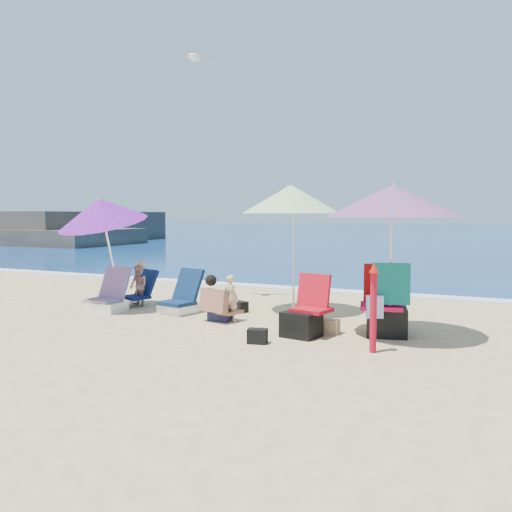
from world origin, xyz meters
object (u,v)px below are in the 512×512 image
at_px(umbrella_turquoise, 393,201).
at_px(furled_umbrella, 373,303).
at_px(camp_chair_right, 386,309).
at_px(camp_chair_left, 304,318).
at_px(umbrella_blue, 101,211).
at_px(chair_rainbow, 109,300).
at_px(person_center, 223,299).
at_px(umbrella_striped, 291,199).
at_px(person_left, 139,285).
at_px(seagull, 195,57).
at_px(chair_navy, 180,301).

xyz_separation_m(umbrella_turquoise, furled_umbrella, (-0.03, -0.95, -1.30)).
bearing_deg(camp_chair_right, camp_chair_left, -154.22).
xyz_separation_m(umbrella_blue, chair_rainbow, (0.15, -0.02, -1.60)).
distance_m(furled_umbrella, camp_chair_right, 1.04).
relative_size(umbrella_blue, furled_umbrella, 1.91).
bearing_deg(person_center, umbrella_striped, 60.17).
relative_size(umbrella_blue, person_left, 2.54).
bearing_deg(umbrella_turquoise, umbrella_striped, 148.94).
distance_m(camp_chair_left, seagull, 5.87).
bearing_deg(umbrella_turquoise, chair_rainbow, -179.53).
bearing_deg(furled_umbrella, umbrella_blue, 169.82).
xyz_separation_m(chair_navy, person_left, (-1.13, 0.31, 0.19)).
bearing_deg(umbrella_turquoise, chair_navy, 174.46).
relative_size(chair_rainbow, person_center, 1.02).
xyz_separation_m(umbrella_turquoise, umbrella_striped, (-2.00, 1.21, 0.08)).
bearing_deg(seagull, person_left, -126.16).
xyz_separation_m(umbrella_turquoise, chair_navy, (-3.78, 0.37, -1.73)).
bearing_deg(umbrella_blue, person_left, 66.69).
distance_m(umbrella_striped, chair_navy, 2.67).
distance_m(camp_chair_left, camp_chair_right, 1.18).
xyz_separation_m(chair_navy, camp_chair_left, (2.64, -0.81, 0.06)).
bearing_deg(umbrella_striped, umbrella_turquoise, -31.06).
bearing_deg(furled_umbrella, seagull, 148.33).
xyz_separation_m(camp_chair_left, person_left, (-3.77, 1.12, 0.13)).
bearing_deg(chair_navy, seagull, 108.74).
distance_m(umbrella_turquoise, person_center, 3.12).
bearing_deg(seagull, umbrella_turquoise, -21.20).
bearing_deg(chair_rainbow, seagull, 63.25).
relative_size(umbrella_blue, camp_chair_right, 2.04).
distance_m(chair_rainbow, camp_chair_left, 3.93).
xyz_separation_m(umbrella_turquoise, camp_chair_right, (-0.08, 0.07, -1.55)).
distance_m(furled_umbrella, seagull, 6.45).
bearing_deg(camp_chair_right, chair_rainbow, -178.77).
xyz_separation_m(chair_navy, person_center, (1.08, -0.37, 0.17)).
xyz_separation_m(umbrella_blue, person_center, (2.51, 0.01, -1.43)).
xyz_separation_m(umbrella_turquoise, person_center, (-2.70, -0.00, -1.56)).
relative_size(furled_umbrella, person_left, 1.33).
bearing_deg(person_left, camp_chair_left, -16.54).
xyz_separation_m(camp_chair_left, camp_chair_right, (1.06, 0.51, 0.12)).
distance_m(umbrella_turquoise, umbrella_blue, 5.21).
bearing_deg(person_left, umbrella_striped, 10.40).
bearing_deg(umbrella_striped, umbrella_blue, -159.07).
bearing_deg(chair_rainbow, furled_umbrella, -10.22).
bearing_deg(camp_chair_right, umbrella_striped, 149.35).
xyz_separation_m(furled_umbrella, person_center, (-2.67, 0.94, -0.26)).
bearing_deg(person_center, camp_chair_right, 1.53).
bearing_deg(camp_chair_left, umbrella_blue, 173.98).
distance_m(umbrella_turquoise, person_left, 5.19).
bearing_deg(furled_umbrella, umbrella_turquoise, 88.36).
relative_size(camp_chair_left, camp_chair_right, 0.82).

